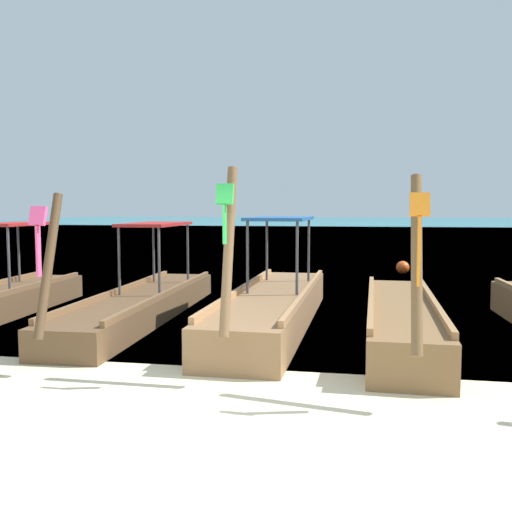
# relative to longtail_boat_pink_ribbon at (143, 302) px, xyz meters

# --- Properties ---
(ground) EXTENTS (120.00, 120.00, 0.00)m
(ground) POSITION_rel_longtail_boat_pink_ribbon_xyz_m (2.38, -5.34, -0.31)
(ground) COLOR beige
(sea_water) EXTENTS (120.00, 120.00, 0.00)m
(sea_water) POSITION_rel_longtail_boat_pink_ribbon_xyz_m (2.38, 56.99, -0.30)
(sea_water) COLOR #147A89
(sea_water) RESTS_ON ground
(longtail_boat_pink_ribbon) EXTENTS (1.31, 7.17, 2.31)m
(longtail_boat_pink_ribbon) POSITION_rel_longtail_boat_pink_ribbon_xyz_m (0.00, 0.00, 0.00)
(longtail_boat_pink_ribbon) COLOR brown
(longtail_boat_pink_ribbon) RESTS_ON ground
(longtail_boat_green_ribbon) EXTENTS (1.38, 6.82, 2.62)m
(longtail_boat_green_ribbon) POSITION_rel_longtail_boat_pink_ribbon_xyz_m (2.56, -0.24, 0.05)
(longtail_boat_green_ribbon) COLOR olive
(longtail_boat_green_ribbon) RESTS_ON ground
(longtail_boat_orange_ribbon) EXTENTS (1.19, 6.26, 2.49)m
(longtail_boat_orange_ribbon) POSITION_rel_longtail_boat_pink_ribbon_xyz_m (4.73, -0.91, 0.01)
(longtail_boat_orange_ribbon) COLOR brown
(longtail_boat_orange_ribbon) RESTS_ON ground
(mooring_buoy_near) EXTENTS (0.42, 0.42, 0.42)m
(mooring_buoy_near) POSITION_rel_longtail_boat_pink_ribbon_xyz_m (5.45, 8.32, -0.09)
(mooring_buoy_near) COLOR #EA5119
(mooring_buoy_near) RESTS_ON sea_water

